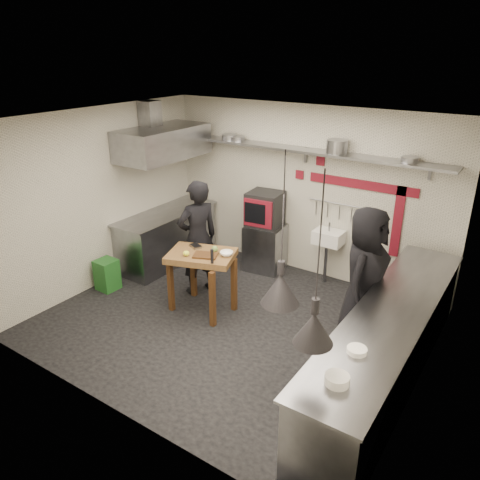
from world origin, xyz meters
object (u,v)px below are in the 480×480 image
Objects in this scene: chef_right at (365,276)px; oven_stand at (265,247)px; combi_oven at (265,209)px; chef_left at (198,238)px; green_bin at (107,275)px; prep_table at (202,282)px.

oven_stand is at bearing 61.63° from chef_right.
chef_left reaches higher than combi_oven.
chef_left is (1.25, 0.78, 0.66)m from green_bin.
combi_oven reaches higher than green_bin.
combi_oven is at bearing 70.21° from prep_table.
oven_stand is at bearing -41.82° from combi_oven.
green_bin is at bearing -136.10° from oven_stand.
combi_oven is 2.78m from green_bin.
oven_stand is 1.60× the size of green_bin.
oven_stand is 2.66m from green_bin.
prep_table is 0.50× the size of chef_right.
green_bin is at bearing -135.35° from combi_oven.
oven_stand is 1.38× the size of combi_oven.
combi_oven is 2.44m from chef_right.
green_bin is at bearing 102.80° from chef_right.
chef_left is 0.98× the size of chef_right.
green_bin is 1.71m from prep_table.
chef_left is at bearing 92.55° from chef_right.
prep_table reaches higher than oven_stand.
oven_stand is at bearing -175.08° from chef_left.
prep_table reaches higher than green_bin.
oven_stand is 1.43m from chef_left.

